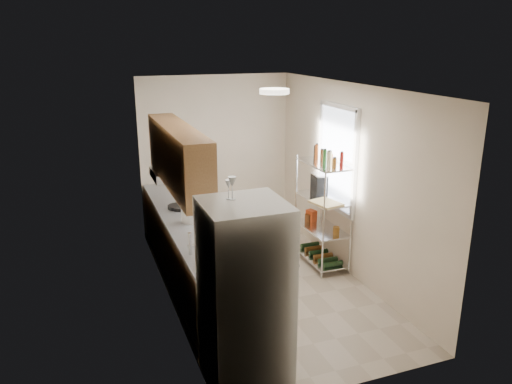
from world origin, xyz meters
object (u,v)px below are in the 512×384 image
refrigerator (245,295)px  cutting_board (326,203)px  frying_pan_large (177,207)px  rice_cooker (190,215)px  espresso_machine (319,184)px

refrigerator → cutting_board: 2.51m
cutting_board → frying_pan_large: bearing=155.6°
refrigerator → rice_cooker: (-0.03, 2.03, 0.10)m
refrigerator → frying_pan_large: (-0.08, 2.62, 0.03)m
refrigerator → cutting_board: refrigerator is taller
frying_pan_large → rice_cooker: bearing=-75.3°
refrigerator → espresso_machine: (1.90, 2.22, 0.27)m
rice_cooker → cutting_board: (1.81, -0.25, 0.03)m
cutting_board → espresso_machine: espresso_machine is taller
refrigerator → rice_cooker: bearing=90.8°
refrigerator → rice_cooker: 2.03m
rice_cooker → cutting_board: 1.82m
frying_pan_large → cutting_board: cutting_board is taller
rice_cooker → frying_pan_large: (-0.05, 0.59, -0.07)m
rice_cooker → frying_pan_large: rice_cooker is taller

